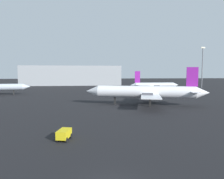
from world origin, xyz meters
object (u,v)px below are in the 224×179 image
airplane_far_left (154,85)px  light_mast_right (202,65)px  airplane_on_taxiway (146,92)px  baggage_cart (64,134)px

airplane_far_left → light_mast_right: bearing=26.9°
airplane_on_taxiway → light_mast_right: 75.92m
airplane_on_taxiway → airplane_far_left: 43.22m
airplane_on_taxiway → baggage_cart: (-17.91, -25.58, -2.78)m
airplane_on_taxiway → baggage_cart: size_ratio=11.95×
airplane_on_taxiway → airplane_far_left: (15.17, 40.46, -0.70)m
airplane_far_left → light_mast_right: size_ratio=1.01×
airplane_far_left → light_mast_right: 38.87m
airplane_on_taxiway → baggage_cart: airplane_on_taxiway is taller
airplane_on_taxiway → airplane_far_left: airplane_on_taxiway is taller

